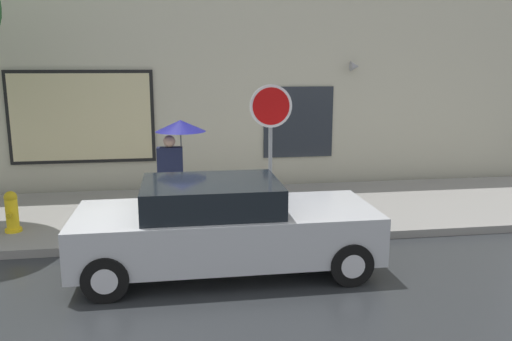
% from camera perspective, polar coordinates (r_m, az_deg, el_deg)
% --- Properties ---
extents(ground_plane, '(60.00, 60.00, 0.00)m').
position_cam_1_polar(ground_plane, '(8.14, -10.99, -11.27)').
color(ground_plane, '#282B2D').
extents(sidewalk, '(20.00, 4.00, 0.15)m').
position_cam_1_polar(sidewalk, '(10.95, -10.44, -4.81)').
color(sidewalk, gray).
rests_on(sidewalk, ground).
extents(building_facade, '(20.00, 0.67, 7.00)m').
position_cam_1_polar(building_facade, '(13.01, -10.77, 12.95)').
color(building_facade, beige).
rests_on(building_facade, ground).
extents(parked_car, '(4.54, 1.86, 1.43)m').
position_cam_1_polar(parked_car, '(7.93, -3.59, -6.22)').
color(parked_car, '#B7BABF').
rests_on(parked_car, ground).
extents(fire_hydrant, '(0.30, 0.44, 0.76)m').
position_cam_1_polar(fire_hydrant, '(10.35, -25.45, -4.17)').
color(fire_hydrant, yellow).
rests_on(fire_hydrant, sidewalk).
extents(pedestrian_with_umbrella, '(0.97, 0.97, 1.96)m').
position_cam_1_polar(pedestrian_with_umbrella, '(9.97, -8.76, 3.17)').
color(pedestrian_with_umbrella, black).
rests_on(pedestrian_with_umbrella, sidewalk).
extents(stop_sign, '(0.76, 0.10, 2.65)m').
position_cam_1_polar(stop_sign, '(9.17, 1.64, 4.66)').
color(stop_sign, gray).
rests_on(stop_sign, sidewalk).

